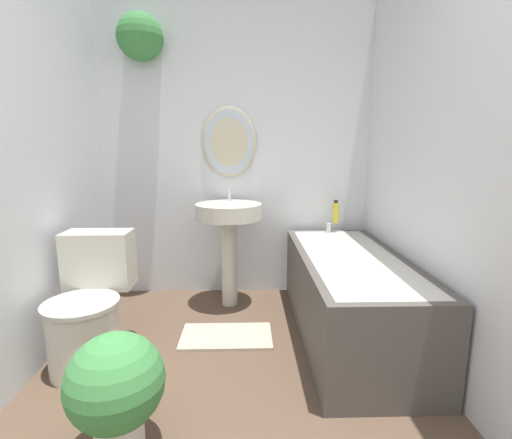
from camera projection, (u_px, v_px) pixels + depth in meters
wall_back at (226, 141)px, 3.07m from camera, size 2.33×0.35×2.40m
wall_right at (459, 157)px, 1.84m from camera, size 0.06×2.71×2.40m
toilet at (89, 308)px, 2.16m from camera, size 0.41×0.61×0.74m
pedestal_sink at (229, 225)px, 2.89m from camera, size 0.51×0.51×0.92m
bathtub at (349, 294)px, 2.45m from camera, size 0.66×1.57×0.63m
shampoo_bottle at (336, 212)px, 3.08m from camera, size 0.06×0.06×0.19m
potted_plant at (116, 387)px, 1.48m from camera, size 0.39×0.39×0.52m
bath_mat at (226, 336)px, 2.47m from camera, size 0.60×0.35×0.02m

